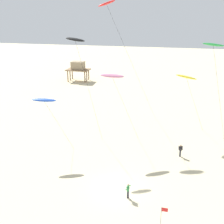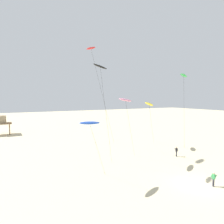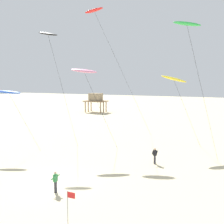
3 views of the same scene
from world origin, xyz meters
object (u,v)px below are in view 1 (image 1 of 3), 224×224
(kite_black, at_px, (75,41))
(kite_yellow, at_px, (187,77))
(kite_pink, at_px, (112,76))
(kite_red, at_px, (107,4))
(kite_green, at_px, (214,46))
(kite_flyer_middle, at_px, (180,150))
(kite_blue, at_px, (44,100))
(kite_flyer_nearest, at_px, (128,190))
(marker_flag, at_px, (163,213))
(stilt_house, at_px, (78,67))

(kite_black, distance_m, kite_yellow, 16.65)
(kite_yellow, xyz_separation_m, kite_pink, (-9.56, -6.02, 0.96))
(kite_red, height_order, kite_green, kite_red)
(kite_yellow, distance_m, kite_flyer_middle, 11.00)
(kite_blue, bearing_deg, kite_yellow, 31.55)
(kite_yellow, relative_size, kite_flyer_nearest, 5.65)
(marker_flag, bearing_deg, kite_pink, 118.40)
(kite_red, distance_m, kite_flyer_nearest, 27.06)
(stilt_house, bearing_deg, kite_pink, -62.82)
(kite_black, height_order, kite_flyer_middle, kite_black)
(kite_yellow, relative_size, kite_flyer_middle, 5.65)
(kite_blue, xyz_separation_m, stilt_house, (-10.57, 40.14, -3.46))
(kite_pink, bearing_deg, marker_flag, -61.60)
(kite_green, distance_m, kite_pink, 12.83)
(kite_flyer_nearest, height_order, kite_flyer_middle, same)
(kite_blue, distance_m, kite_yellow, 20.30)
(kite_flyer_middle, height_order, stilt_house, stilt_house)
(kite_black, xyz_separation_m, stilt_house, (-13.65, 36.38, -10.49))
(kite_flyer_nearest, height_order, stilt_house, stilt_house)
(kite_green, bearing_deg, kite_yellow, 111.58)
(kite_red, relative_size, kite_yellow, 2.07)
(kite_yellow, distance_m, kite_green, 8.65)
(kite_yellow, bearing_deg, kite_blue, -148.45)
(kite_blue, xyz_separation_m, kite_pink, (7.69, 4.57, 2.53))
(kite_flyer_middle, xyz_separation_m, marker_flag, (-1.30, -13.46, 0.60))
(kite_blue, distance_m, stilt_house, 41.65)
(kite_blue, bearing_deg, kite_red, 66.83)
(kite_yellow, height_order, kite_pink, kite_pink)
(kite_blue, height_order, kite_yellow, kite_yellow)
(kite_yellow, xyz_separation_m, marker_flag, (-1.41, -21.08, -7.34))
(kite_pink, distance_m, kite_flyer_middle, 13.07)
(kite_blue, distance_m, kite_flyer_nearest, 15.50)
(kite_black, bearing_deg, kite_pink, 9.99)
(kite_black, xyz_separation_m, kite_yellow, (14.17, 6.83, -5.45))
(kite_red, bearing_deg, kite_flyer_nearest, -69.57)
(kite_black, relative_size, kite_yellow, 1.57)
(stilt_house, bearing_deg, marker_flag, -62.45)
(kite_blue, height_order, kite_flyer_middle, kite_blue)
(kite_red, xyz_separation_m, marker_flag, (10.74, -22.41, -17.25))
(kite_black, distance_m, kite_blue, 8.54)
(kite_pink, bearing_deg, kite_yellow, 32.20)
(kite_blue, distance_m, marker_flag, 19.86)
(kite_black, relative_size, kite_pink, 1.44)
(marker_flag, bearing_deg, kite_blue, 146.47)
(kite_blue, height_order, stilt_house, kite_blue)
(kite_yellow, height_order, kite_flyer_nearest, kite_yellow)
(kite_black, distance_m, kite_pink, 6.49)
(kite_red, height_order, stilt_house, kite_red)
(kite_red, bearing_deg, kite_yellow, -6.21)
(kite_flyer_middle, bearing_deg, kite_blue, -170.17)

